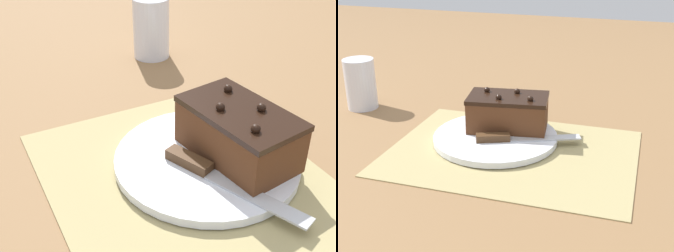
{
  "view_description": "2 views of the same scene",
  "coord_description": "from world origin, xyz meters",
  "views": [
    {
      "loc": [
        0.38,
        -0.24,
        0.38
      ],
      "look_at": [
        -0.08,
        -0.0,
        0.06
      ],
      "focal_mm": 50.0,
      "sensor_mm": 36.0,
      "label": 1
    },
    {
      "loc": [
        0.23,
        -0.76,
        0.39
      ],
      "look_at": [
        -0.02,
        0.01,
        0.05
      ],
      "focal_mm": 50.0,
      "sensor_mm": 36.0,
      "label": 2
    }
  ],
  "objects": [
    {
      "name": "drinking_glass",
      "position": [
        -0.41,
        0.13,
        0.06
      ],
      "size": [
        0.07,
        0.07,
        0.12
      ],
      "color": "white",
      "rests_on": "ground_plane"
    },
    {
      "name": "chocolate_cake",
      "position": [
        -0.03,
        0.08,
        0.05
      ],
      "size": [
        0.17,
        0.11,
        0.08
      ],
      "rotation": [
        0.0,
        0.0,
        0.15
      ],
      "color": "#512D19",
      "rests_on": "cake_plate"
    },
    {
      "name": "placemat_woven",
      "position": [
        0.0,
        0.0,
        0.0
      ],
      "size": [
        0.46,
        0.34,
        0.0
      ],
      "primitive_type": "cube",
      "color": "tan",
      "rests_on": "ground_plane"
    },
    {
      "name": "ground_plane",
      "position": [
        0.0,
        0.0,
        0.0
      ],
      "size": [
        3.0,
        3.0,
        0.0
      ],
      "primitive_type": "plane",
      "color": "olive"
    },
    {
      "name": "serving_knife",
      "position": [
        -0.01,
        0.02,
        0.02
      ],
      "size": [
        0.2,
        0.1,
        0.01
      ],
      "rotation": [
        0.0,
        0.0,
        5.11
      ],
      "color": "#472D19",
      "rests_on": "cake_plate"
    },
    {
      "name": "cake_plate",
      "position": [
        -0.05,
        0.04,
        0.01
      ],
      "size": [
        0.25,
        0.25,
        0.01
      ],
      "color": "white",
      "rests_on": "placemat_woven"
    }
  ]
}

